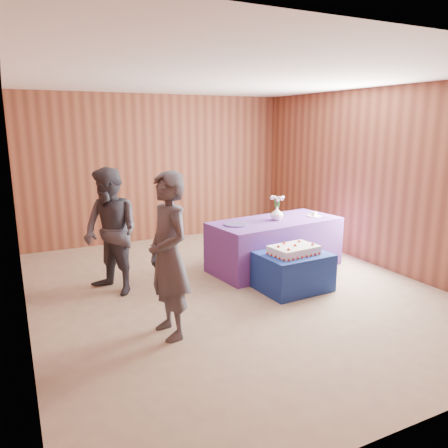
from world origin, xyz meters
TOP-DOWN VIEW (x-y plane):
  - ground at (0.00, 0.00)m, footprint 6.00×6.00m
  - room_shell at (0.00, 0.00)m, footprint 5.04×6.04m
  - cake_table at (0.73, -0.36)m, footprint 0.94×0.75m
  - serving_table at (1.01, 0.52)m, footprint 2.10×1.14m
  - sheet_cake at (0.72, -0.38)m, footprint 0.68×0.50m
  - vase at (1.02, 0.51)m, footprint 0.21×0.21m
  - flower_spray at (1.02, 0.51)m, footprint 0.21×0.21m
  - platter at (0.32, 0.49)m, footprint 0.37×0.37m
  - plate at (1.70, 0.48)m, footprint 0.23×0.23m
  - cake_slice at (1.70, 0.48)m, footprint 0.08×0.08m
  - knife at (1.75, 0.34)m, footprint 0.26×0.05m
  - guest_left at (-1.16, -0.86)m, footprint 0.47×0.66m
  - guest_right at (-1.43, 0.58)m, footprint 0.92×0.99m

SIDE VIEW (x-z plane):
  - ground at x=0.00m, z-range 0.00..0.00m
  - cake_table at x=0.73m, z-range 0.00..0.50m
  - serving_table at x=1.01m, z-range 0.00..0.75m
  - sheet_cake at x=0.72m, z-range 0.48..0.63m
  - knife at x=1.75m, z-range 0.75..0.75m
  - plate at x=1.70m, z-range 0.75..0.76m
  - platter at x=0.32m, z-range 0.75..0.77m
  - cake_slice at x=1.70m, z-range 0.75..0.84m
  - guest_right at x=-1.43m, z-range 0.00..1.64m
  - vase at x=1.02m, z-range 0.75..0.95m
  - guest_left at x=-1.16m, z-range 0.00..1.72m
  - flower_spray at x=1.02m, z-range 1.01..1.17m
  - room_shell at x=0.00m, z-range 0.44..3.16m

